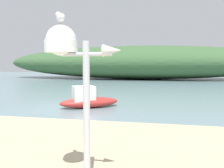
# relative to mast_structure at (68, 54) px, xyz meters

# --- Properties ---
(ground_plane) EXTENTS (120.00, 120.00, 0.00)m
(ground_plane) POSITION_rel_mast_structure_xyz_m (-3.58, 8.79, -2.73)
(ground_plane) COLOR gray
(distant_hill) EXTENTS (49.68, 12.34, 5.89)m
(distant_hill) POSITION_rel_mast_structure_xyz_m (-1.71, 37.23, 0.22)
(distant_hill) COLOR #3D6038
(distant_hill) RESTS_ON ground
(mast_structure) EXTENTS (1.36, 0.58, 3.03)m
(mast_structure) POSITION_rel_mast_structure_xyz_m (0.00, 0.00, 0.00)
(mast_structure) COLOR silver
(mast_structure) RESTS_ON beach_sand
(seagull_on_radar) EXTENTS (0.30, 0.29, 0.25)m
(seagull_on_radar) POSITION_rel_mast_structure_xyz_m (-0.13, 0.01, 0.64)
(seagull_on_radar) COLOR orange
(seagull_on_radar) RESTS_ON mast_structure
(motorboat_by_sandbar) EXTENTS (3.63, 2.86, 1.29)m
(motorboat_by_sandbar) POSITION_rel_mast_structure_xyz_m (-2.46, 9.03, -2.27)
(motorboat_by_sandbar) COLOR #B72D28
(motorboat_by_sandbar) RESTS_ON ground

